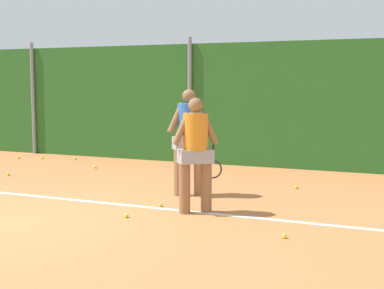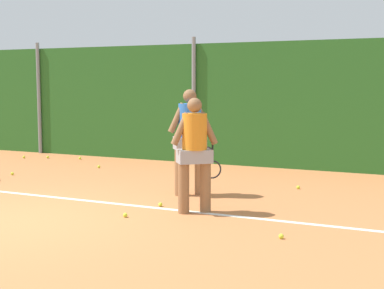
{
  "view_description": "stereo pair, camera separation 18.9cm",
  "coord_description": "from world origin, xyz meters",
  "px_view_note": "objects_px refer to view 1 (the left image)",
  "views": [
    {
      "loc": [
        5.41,
        -6.04,
        1.97
      ],
      "look_at": [
        1.87,
        2.2,
        0.97
      ],
      "focal_mm": 51.89,
      "sensor_mm": 36.0,
      "label": 1
    },
    {
      "loc": [
        5.58,
        -5.96,
        1.97
      ],
      "look_at": [
        1.87,
        2.2,
        0.97
      ],
      "focal_mm": 51.89,
      "sensor_mm": 36.0,
      "label": 2
    }
  ],
  "objects_px": {
    "tennis_ball_2": "(95,167)",
    "tennis_ball_3": "(75,158)",
    "tennis_ball_1": "(43,157)",
    "tennis_ball_8": "(8,174)",
    "tennis_ball_4": "(176,168)",
    "tennis_ball_5": "(19,157)",
    "tennis_ball_0": "(127,215)",
    "tennis_ball_9": "(296,187)",
    "player_midcourt": "(189,136)",
    "player_foreground_near": "(196,149)",
    "tennis_ball_6": "(161,205)",
    "tennis_ball_7": "(284,236)"
  },
  "relations": [
    {
      "from": "tennis_ball_3",
      "to": "tennis_ball_0",
      "type": "bearing_deg",
      "value": -48.39
    },
    {
      "from": "tennis_ball_0",
      "to": "tennis_ball_2",
      "type": "xyz_separation_m",
      "value": [
        -3.04,
        3.83,
        0.0
      ]
    },
    {
      "from": "player_foreground_near",
      "to": "tennis_ball_7",
      "type": "relative_size",
      "value": 26.46
    },
    {
      "from": "player_foreground_near",
      "to": "tennis_ball_0",
      "type": "xyz_separation_m",
      "value": [
        -0.81,
        -0.7,
        -0.95
      ]
    },
    {
      "from": "tennis_ball_0",
      "to": "tennis_ball_3",
      "type": "distance_m",
      "value": 6.5
    },
    {
      "from": "player_foreground_near",
      "to": "tennis_ball_3",
      "type": "relative_size",
      "value": 26.46
    },
    {
      "from": "tennis_ball_5",
      "to": "tennis_ball_7",
      "type": "bearing_deg",
      "value": -29.29
    },
    {
      "from": "tennis_ball_4",
      "to": "tennis_ball_9",
      "type": "relative_size",
      "value": 1.0
    },
    {
      "from": "player_foreground_near",
      "to": "tennis_ball_2",
      "type": "relative_size",
      "value": 26.46
    },
    {
      "from": "tennis_ball_3",
      "to": "tennis_ball_8",
      "type": "distance_m",
      "value": 2.64
    },
    {
      "from": "player_foreground_near",
      "to": "tennis_ball_4",
      "type": "bearing_deg",
      "value": 80.43
    },
    {
      "from": "tennis_ball_2",
      "to": "tennis_ball_3",
      "type": "relative_size",
      "value": 1.0
    },
    {
      "from": "tennis_ball_0",
      "to": "tennis_ball_5",
      "type": "distance_m",
      "value": 7.29
    },
    {
      "from": "tennis_ball_7",
      "to": "tennis_ball_4",
      "type": "bearing_deg",
      "value": 128.68
    },
    {
      "from": "player_midcourt",
      "to": "tennis_ball_5",
      "type": "height_order",
      "value": "player_midcourt"
    },
    {
      "from": "tennis_ball_5",
      "to": "tennis_ball_7",
      "type": "relative_size",
      "value": 1.0
    },
    {
      "from": "tennis_ball_5",
      "to": "tennis_ball_8",
      "type": "height_order",
      "value": "same"
    },
    {
      "from": "tennis_ball_2",
      "to": "tennis_ball_3",
      "type": "height_order",
      "value": "same"
    },
    {
      "from": "player_midcourt",
      "to": "tennis_ball_4",
      "type": "height_order",
      "value": "player_midcourt"
    },
    {
      "from": "tennis_ball_9",
      "to": "tennis_ball_4",
      "type": "bearing_deg",
      "value": 158.98
    },
    {
      "from": "tennis_ball_2",
      "to": "tennis_ball_3",
      "type": "bearing_deg",
      "value": 141.09
    },
    {
      "from": "tennis_ball_8",
      "to": "player_foreground_near",
      "type": "bearing_deg",
      "value": -17.03
    },
    {
      "from": "tennis_ball_1",
      "to": "tennis_ball_6",
      "type": "distance_m",
      "value": 6.58
    },
    {
      "from": "tennis_ball_8",
      "to": "tennis_ball_9",
      "type": "relative_size",
      "value": 1.0
    },
    {
      "from": "tennis_ball_7",
      "to": "tennis_ball_5",
      "type": "bearing_deg",
      "value": 150.71
    },
    {
      "from": "player_midcourt",
      "to": "tennis_ball_8",
      "type": "height_order",
      "value": "player_midcourt"
    },
    {
      "from": "tennis_ball_1",
      "to": "tennis_ball_7",
      "type": "xyz_separation_m",
      "value": [
        7.6,
        -4.83,
        0.0
      ]
    },
    {
      "from": "player_midcourt",
      "to": "tennis_ball_0",
      "type": "height_order",
      "value": "player_midcourt"
    },
    {
      "from": "tennis_ball_3",
      "to": "tennis_ball_9",
      "type": "relative_size",
      "value": 1.0
    },
    {
      "from": "tennis_ball_4",
      "to": "tennis_ball_5",
      "type": "relative_size",
      "value": 1.0
    },
    {
      "from": "tennis_ball_2",
      "to": "tennis_ball_5",
      "type": "height_order",
      "value": "same"
    },
    {
      "from": "player_foreground_near",
      "to": "tennis_ball_8",
      "type": "bearing_deg",
      "value": 124.34
    },
    {
      "from": "player_foreground_near",
      "to": "tennis_ball_0",
      "type": "relative_size",
      "value": 26.46
    },
    {
      "from": "tennis_ball_3",
      "to": "tennis_ball_5",
      "type": "bearing_deg",
      "value": -163.65
    },
    {
      "from": "tennis_ball_1",
      "to": "tennis_ball_8",
      "type": "height_order",
      "value": "same"
    },
    {
      "from": "tennis_ball_6",
      "to": "tennis_ball_7",
      "type": "distance_m",
      "value": 2.47
    },
    {
      "from": "tennis_ball_5",
      "to": "tennis_ball_7",
      "type": "distance_m",
      "value": 9.38
    },
    {
      "from": "tennis_ball_2",
      "to": "tennis_ball_9",
      "type": "height_order",
      "value": "same"
    },
    {
      "from": "player_foreground_near",
      "to": "player_midcourt",
      "type": "xyz_separation_m",
      "value": [
        -0.63,
        1.19,
        0.06
      ]
    },
    {
      "from": "tennis_ball_5",
      "to": "tennis_ball_2",
      "type": "bearing_deg",
      "value": -12.3
    },
    {
      "from": "player_midcourt",
      "to": "tennis_ball_7",
      "type": "relative_size",
      "value": 28.14
    },
    {
      "from": "tennis_ball_2",
      "to": "tennis_ball_8",
      "type": "height_order",
      "value": "same"
    },
    {
      "from": "player_foreground_near",
      "to": "tennis_ball_1",
      "type": "relative_size",
      "value": 26.46
    },
    {
      "from": "tennis_ball_2",
      "to": "tennis_ball_7",
      "type": "height_order",
      "value": "same"
    },
    {
      "from": "player_midcourt",
      "to": "tennis_ball_0",
      "type": "xyz_separation_m",
      "value": [
        -0.18,
        -1.9,
        -1.01
      ]
    },
    {
      "from": "player_midcourt",
      "to": "tennis_ball_7",
      "type": "distance_m",
      "value": 3.19
    },
    {
      "from": "tennis_ball_3",
      "to": "tennis_ball_5",
      "type": "xyz_separation_m",
      "value": [
        -1.47,
        -0.43,
        0.0
      ]
    },
    {
      "from": "player_foreground_near",
      "to": "tennis_ball_2",
      "type": "bearing_deg",
      "value": 102.25
    },
    {
      "from": "tennis_ball_3",
      "to": "tennis_ball_4",
      "type": "distance_m",
      "value": 3.12
    },
    {
      "from": "player_midcourt",
      "to": "tennis_ball_8",
      "type": "relative_size",
      "value": 28.14
    }
  ]
}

